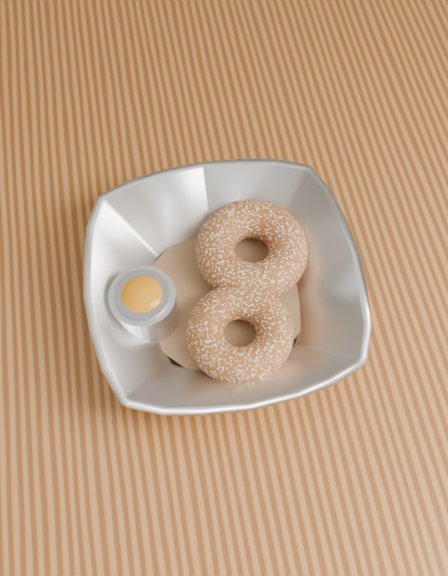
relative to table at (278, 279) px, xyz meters
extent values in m
plane|color=#565659|center=(0.00, 0.00, -0.65)|extent=(4.00, 4.00, 0.00)
cube|color=brown|center=(0.00, 0.00, 0.08)|extent=(1.20, 0.80, 0.04)
imported|color=silver|center=(-0.07, -0.06, 0.13)|extent=(0.23, 0.23, 0.06)
cube|color=brown|center=(-0.07, -0.06, 0.11)|extent=(0.21, 0.21, 0.00)
torus|color=#914619|center=(-0.04, -0.03, 0.13)|extent=(0.13, 0.13, 0.04)
torus|color=#914619|center=(-0.06, -0.10, 0.12)|extent=(0.11, 0.11, 0.03)
cylinder|color=silver|center=(-0.14, -0.07, 0.13)|extent=(0.06, 0.06, 0.04)
cylinder|color=gray|center=(-0.14, -0.07, 0.13)|extent=(0.05, 0.05, 0.04)
ellipsoid|color=orange|center=(-0.14, -0.07, 0.15)|extent=(0.04, 0.04, 0.03)
camera|label=1|loc=(-0.12, -0.31, 0.65)|focal=42.00mm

